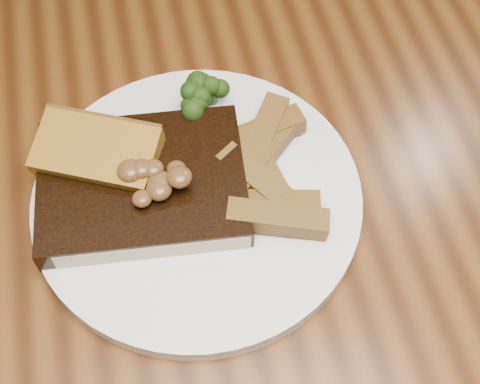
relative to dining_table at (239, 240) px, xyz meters
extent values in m
cube|color=#4F2C0F|center=(0.00, 0.00, 0.07)|extent=(1.60, 0.90, 0.04)
cylinder|color=black|center=(0.39, 0.71, -0.46)|extent=(0.04, 0.04, 0.40)
cylinder|color=black|center=(0.08, 0.83, -0.46)|extent=(0.04, 0.04, 0.40)
cylinder|color=black|center=(0.27, 0.40, -0.46)|extent=(0.04, 0.04, 0.40)
cylinder|color=black|center=(-0.04, 0.52, -0.46)|extent=(0.04, 0.04, 0.40)
cylinder|color=silver|center=(-0.04, 0.00, 0.10)|extent=(0.32, 0.32, 0.01)
cube|color=black|center=(-0.09, 0.01, 0.12)|extent=(0.20, 0.16, 0.03)
cube|color=#BCB492|center=(-0.09, -0.05, 0.12)|extent=(0.17, 0.03, 0.02)
cube|color=#9B6E1C|center=(-0.12, 0.04, 0.12)|extent=(0.12, 0.10, 0.02)
camera|label=1|loc=(-0.07, -0.33, 0.63)|focal=50.00mm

